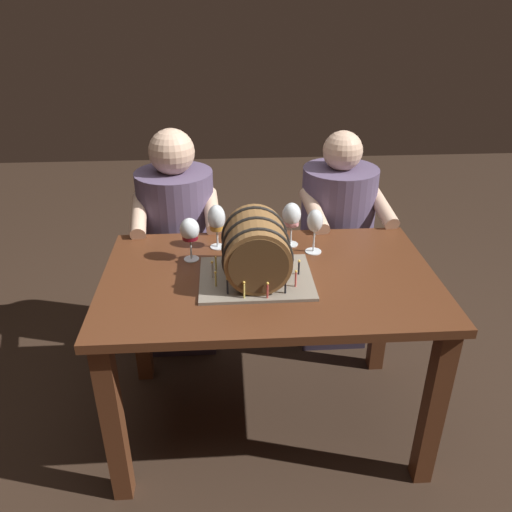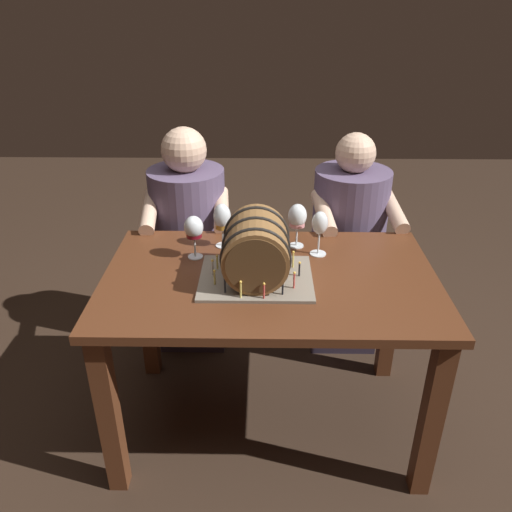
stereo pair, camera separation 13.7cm
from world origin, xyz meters
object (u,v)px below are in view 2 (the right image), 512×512
object	(u,v)px
dining_table	(270,303)
barrel_cake	(256,251)
wine_glass_red	(194,229)
wine_glass_amber	(222,219)
wine_glass_rose	(297,218)
person_seated_left	(190,246)
wine_glass_empty	(320,224)
person_seated_right	(347,250)

from	to	relation	value
dining_table	barrel_cake	bearing A→B (deg)	-152.07
wine_glass_red	wine_glass_amber	xyz separation A→B (m)	(0.11, 0.10, -0.00)
wine_glass_rose	wine_glass_amber	bearing A→B (deg)	-179.30
wine_glass_rose	person_seated_left	world-z (taller)	person_seated_left
wine_glass_empty	wine_glass_amber	size ratio (longest dim) A/B	0.99
wine_glass_rose	wine_glass_empty	size ratio (longest dim) A/B	1.01
wine_glass_amber	wine_glass_empty	bearing A→B (deg)	-9.89
wine_glass_rose	person_seated_right	world-z (taller)	person_seated_right
dining_table	person_seated_left	world-z (taller)	person_seated_left
barrel_cake	wine_glass_red	bearing A→B (deg)	144.97
dining_table	person_seated_left	size ratio (longest dim) A/B	1.10
wine_glass_rose	dining_table	bearing A→B (deg)	-114.06
wine_glass_amber	person_seated_right	xyz separation A→B (m)	(0.60, 0.38, -0.34)
dining_table	wine_glass_amber	bearing A→B (deg)	128.19
barrel_cake	person_seated_right	world-z (taller)	person_seated_right
wine_glass_red	wine_glass_empty	size ratio (longest dim) A/B	0.95
wine_glass_amber	person_seated_left	size ratio (longest dim) A/B	0.16
dining_table	wine_glass_empty	size ratio (longest dim) A/B	6.76
wine_glass_rose	wine_glass_amber	xyz separation A→B (m)	(-0.31, -0.00, -0.01)
barrel_cake	wine_glass_red	distance (m)	0.31
person_seated_right	wine_glass_rose	bearing A→B (deg)	-127.11
person_seated_left	wine_glass_red	bearing A→B (deg)	-78.82
wine_glass_empty	wine_glass_rose	bearing A→B (deg)	139.60
dining_table	wine_glass_rose	bearing A→B (deg)	65.94
wine_glass_red	person_seated_left	xyz separation A→B (m)	(-0.10, 0.49, -0.32)
wine_glass_rose	wine_glass_empty	distance (m)	0.11
barrel_cake	wine_glass_rose	bearing A→B (deg)	59.49
person_seated_right	person_seated_left	bearing A→B (deg)	179.99
dining_table	wine_glass_rose	distance (m)	0.38
wine_glass_amber	wine_glass_rose	bearing A→B (deg)	0.70
wine_glass_red	person_seated_left	distance (m)	0.60
wine_glass_amber	person_seated_left	bearing A→B (deg)	117.83
wine_glass_empty	person_seated_right	bearing A→B (deg)	66.09
wine_glass_empty	person_seated_left	xyz separation A→B (m)	(-0.60, 0.45, -0.33)
person_seated_left	dining_table	bearing A→B (deg)	-57.77
wine_glass_empty	person_seated_right	xyz separation A→B (m)	(0.20, 0.45, -0.35)
wine_glass_red	wine_glass_empty	xyz separation A→B (m)	(0.51, 0.04, 0.01)
barrel_cake	wine_glass_amber	bearing A→B (deg)	117.37
wine_glass_amber	wine_glass_red	bearing A→B (deg)	-135.42
barrel_cake	person_seated_right	xyz separation A→B (m)	(0.46, 0.67, -0.33)
dining_table	barrel_cake	world-z (taller)	barrel_cake
wine_glass_red	wine_glass_amber	size ratio (longest dim) A/B	0.94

